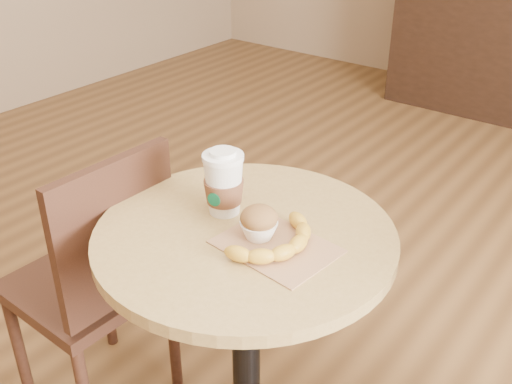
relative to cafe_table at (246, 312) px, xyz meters
The scene contains 6 objects.
cafe_table is the anchor object (origin of this frame).
chair_left 0.45m from the cafe_table, 168.26° to the right, with size 0.39×0.39×0.86m.
kraft_bag 0.25m from the cafe_table, ahead, with size 0.24×0.18×0.00m, color #A3744E.
coffee_cup 0.31m from the cafe_table, 157.95° to the left, with size 0.09×0.10×0.16m.
muffin 0.27m from the cafe_table, ahead, with size 0.08×0.08×0.07m.
banana 0.27m from the cafe_table, ahead, with size 0.14×0.24×0.03m, color gold, non-canonical shape.
Camera 1 is at (0.61, -0.83, 1.46)m, focal length 42.00 mm.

